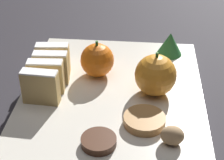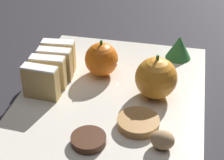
{
  "view_description": "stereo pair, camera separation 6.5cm",
  "coord_description": "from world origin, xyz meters",
  "px_view_note": "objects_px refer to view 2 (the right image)",
  "views": [
    {
      "loc": [
        0.05,
        -0.54,
        0.4
      ],
      "look_at": [
        0.0,
        0.0,
        0.04
      ],
      "focal_mm": 60.0,
      "sensor_mm": 36.0,
      "label": 1
    },
    {
      "loc": [
        0.11,
        -0.53,
        0.4
      ],
      "look_at": [
        0.0,
        0.0,
        0.04
      ],
      "focal_mm": 60.0,
      "sensor_mm": 36.0,
      "label": 2
    }
  ],
  "objects_px": {
    "orange_far": "(156,78)",
    "chocolate_cookie": "(89,140)",
    "orange_near": "(101,59)",
    "walnut": "(163,140)"
  },
  "relations": [
    {
      "from": "orange_far",
      "to": "chocolate_cookie",
      "type": "bearing_deg",
      "value": -120.21
    },
    {
      "from": "chocolate_cookie",
      "to": "orange_near",
      "type": "bearing_deg",
      "value": 97.62
    },
    {
      "from": "orange_far",
      "to": "orange_near",
      "type": "bearing_deg",
      "value": 155.44
    },
    {
      "from": "orange_near",
      "to": "chocolate_cookie",
      "type": "bearing_deg",
      "value": -82.38
    },
    {
      "from": "orange_near",
      "to": "chocolate_cookie",
      "type": "distance_m",
      "value": 0.19
    },
    {
      "from": "orange_near",
      "to": "orange_far",
      "type": "bearing_deg",
      "value": -24.56
    },
    {
      "from": "walnut",
      "to": "chocolate_cookie",
      "type": "xyz_separation_m",
      "value": [
        -0.11,
        -0.01,
        -0.01
      ]
    },
    {
      "from": "orange_far",
      "to": "chocolate_cookie",
      "type": "relative_size",
      "value": 1.52
    },
    {
      "from": "orange_near",
      "to": "chocolate_cookie",
      "type": "relative_size",
      "value": 1.34
    },
    {
      "from": "chocolate_cookie",
      "to": "orange_far",
      "type": "bearing_deg",
      "value": 59.79
    }
  ]
}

